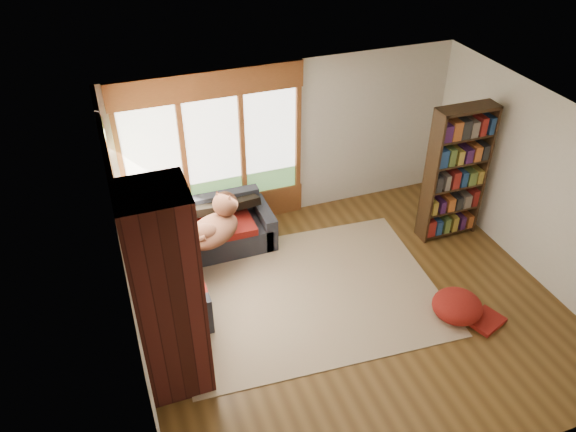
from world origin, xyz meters
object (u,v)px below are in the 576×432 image
object	(u,v)px
dog_tan	(215,219)
dog_brindle	(168,245)
pouf	(457,305)
brick_chimney	(167,295)
sectional_sofa	(181,248)
area_rug	(307,293)
bookshelf	(456,174)

from	to	relation	value
dog_tan	dog_brindle	distance (m)	0.78
dog_tan	dog_brindle	size ratio (longest dim) A/B	1.17
dog_tan	pouf	bearing A→B (deg)	-78.75
dog_brindle	brick_chimney	bearing A→B (deg)	136.85
brick_chimney	sectional_sofa	world-z (taller)	brick_chimney
brick_chimney	area_rug	xyz separation A→B (m)	(1.93, 0.83, -1.29)
area_rug	pouf	size ratio (longest dim) A/B	5.46
brick_chimney	dog_brindle	size ratio (longest dim) A/B	2.83
area_rug	dog_brindle	size ratio (longest dim) A/B	3.89
brick_chimney	dog_brindle	xyz separation A→B (m)	(0.23, 1.58, -0.54)
pouf	dog_tan	distance (m)	3.48
dog_brindle	bookshelf	bearing A→B (deg)	-127.34
sectional_sofa	dog_brindle	world-z (taller)	dog_brindle
brick_chimney	bookshelf	bearing A→B (deg)	17.18
sectional_sofa	dog_tan	distance (m)	0.73
area_rug	dog_tan	world-z (taller)	dog_tan
bookshelf	dog_tan	size ratio (longest dim) A/B	2.01
bookshelf	pouf	world-z (taller)	bookshelf
area_rug	brick_chimney	bearing A→B (deg)	-156.83
brick_chimney	sectional_sofa	size ratio (longest dim) A/B	1.18
area_rug	dog_tan	xyz separation A→B (m)	(-0.98, 1.05, 0.80)
area_rug	bookshelf	bearing A→B (deg)	12.46
bookshelf	area_rug	bearing A→B (deg)	-167.54
area_rug	dog_brindle	bearing A→B (deg)	156.19
pouf	dog_tan	bearing A→B (deg)	141.35
pouf	bookshelf	bearing A→B (deg)	61.25
dog_brindle	sectional_sofa	bearing A→B (deg)	-60.12
pouf	area_rug	bearing A→B (deg)	147.28
sectional_sofa	pouf	xyz separation A→B (m)	(3.18, -2.31, -0.11)
area_rug	pouf	distance (m)	2.02
sectional_sofa	brick_chimney	bearing A→B (deg)	-98.54
bookshelf	dog_brindle	size ratio (longest dim) A/B	2.35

